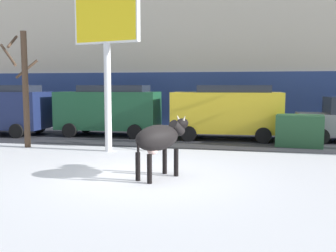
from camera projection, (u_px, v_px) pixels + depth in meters
The scene contains 11 objects.
ground_plane at pixel (149, 176), 9.64m from camera, with size 120.00×120.00×0.00m, color white.
road_strip at pixel (189, 138), 16.49m from camera, with size 60.00×5.60×0.01m, color #333338.
building_facade at pixel (205, 14), 22.18m from camera, with size 44.00×6.10×13.00m.
cow_black at pixel (159, 139), 9.36m from camera, with size 1.30×1.85×1.54m.
billboard at pixel (106, 26), 12.86m from camera, with size 2.50×0.79×5.56m.
car_darkgreen_van at pixel (109, 109), 17.36m from camera, with size 4.65×2.22×2.32m.
car_yellow_van at pixel (227, 110), 16.15m from camera, with size 4.65×2.22×2.32m.
pedestrian_near_billboard at pixel (189, 114), 19.11m from camera, with size 0.36×0.24×1.73m.
pedestrian_by_cars at pixel (147, 113), 19.54m from camera, with size 0.36×0.24×1.73m.
bare_tree_left_lot at pixel (24, 85), 13.93m from camera, with size 1.13×1.44×4.28m.
dumpster at pixel (299, 131), 14.32m from camera, with size 1.70×1.10×1.20m, color #285633.
Camera 1 is at (2.36, -9.16, 2.30)m, focal length 40.37 mm.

